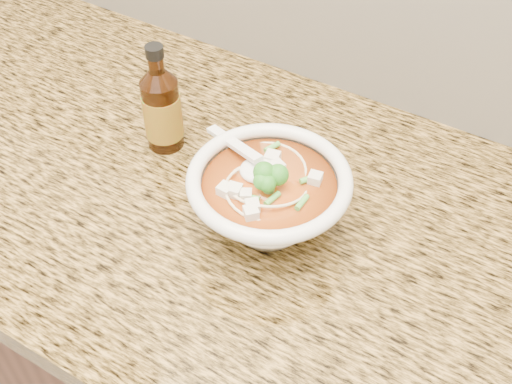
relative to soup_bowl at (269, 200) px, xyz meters
The scene contains 4 objects.
cabinet 0.52m from the soup_bowl, 146.75° to the left, with size 4.00×0.65×0.86m, color #32190F.
counter_slab 0.09m from the soup_bowl, 146.75° to the left, with size 4.00×0.68×0.04m, color #A77D3D.
soup_bowl is the anchor object (origin of this frame).
hot_sauce_bottle 0.23m from the soup_bowl, 163.44° to the left, with size 0.07×0.07×0.18m.
Camera 1 is at (0.33, 1.13, 1.57)m, focal length 45.00 mm.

